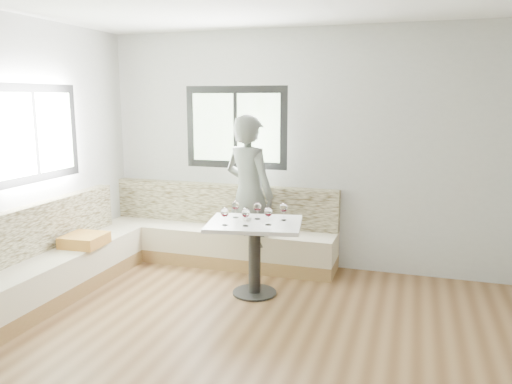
% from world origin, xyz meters
% --- Properties ---
extents(room, '(5.01, 5.01, 2.81)m').
position_xyz_m(room, '(-0.08, 0.08, 1.41)').
color(room, brown).
rests_on(room, ground).
extents(banquette, '(2.90, 2.80, 0.95)m').
position_xyz_m(banquette, '(-1.59, 1.63, 0.33)').
color(banquette, olive).
rests_on(banquette, ground).
extents(table, '(1.05, 0.88, 0.77)m').
position_xyz_m(table, '(-0.31, 1.42, 0.58)').
color(table, black).
rests_on(table, ground).
extents(person, '(0.78, 0.66, 1.83)m').
position_xyz_m(person, '(-0.60, 2.10, 0.91)').
color(person, '#535850').
rests_on(person, ground).
extents(olive_ramekin, '(0.09, 0.09, 0.04)m').
position_xyz_m(olive_ramekin, '(-0.41, 1.46, 0.79)').
color(olive_ramekin, white).
rests_on(olive_ramekin, table).
extents(wine_glass_a, '(0.08, 0.08, 0.18)m').
position_xyz_m(wine_glass_a, '(-0.55, 1.20, 0.90)').
color(wine_glass_a, white).
rests_on(wine_glass_a, table).
extents(wine_glass_b, '(0.08, 0.08, 0.18)m').
position_xyz_m(wine_glass_b, '(-0.35, 1.24, 0.90)').
color(wine_glass_b, white).
rests_on(wine_glass_b, table).
extents(wine_glass_c, '(0.08, 0.08, 0.18)m').
position_xyz_m(wine_glass_c, '(-0.14, 1.34, 0.90)').
color(wine_glass_c, white).
rests_on(wine_glass_c, table).
extents(wine_glass_d, '(0.08, 0.08, 0.18)m').
position_xyz_m(wine_glass_d, '(-0.32, 1.54, 0.90)').
color(wine_glass_d, white).
rests_on(wine_glass_d, table).
extents(wine_glass_e, '(0.08, 0.08, 0.18)m').
position_xyz_m(wine_glass_e, '(-0.05, 1.57, 0.90)').
color(wine_glass_e, white).
rests_on(wine_glass_e, table).
extents(wine_glass_f, '(0.08, 0.08, 0.18)m').
position_xyz_m(wine_glass_f, '(-0.56, 1.53, 0.90)').
color(wine_glass_f, white).
rests_on(wine_glass_f, table).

